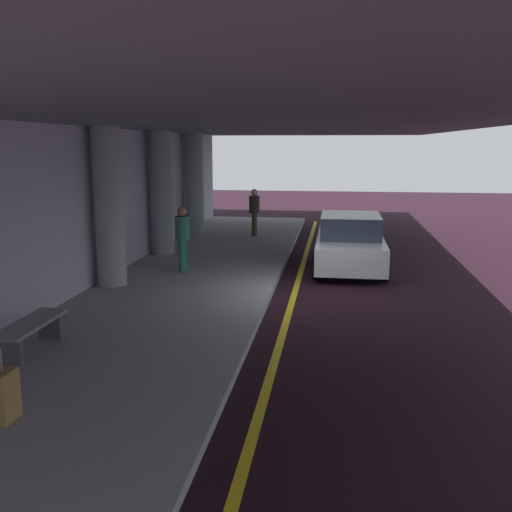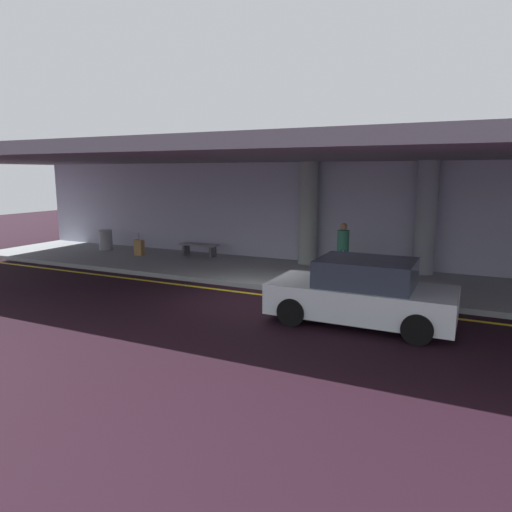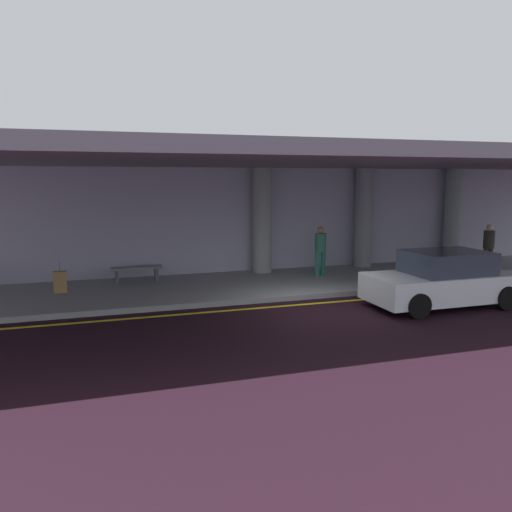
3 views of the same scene
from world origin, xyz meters
TOP-DOWN VIEW (x-y plane):
  - ground_plane at (0.00, 0.00)m, footprint 60.00×60.00m
  - sidewalk at (0.00, 3.10)m, footprint 26.00×4.20m
  - lane_stripe_yellow at (0.00, 0.52)m, footprint 26.00×0.14m
  - support_column_far_left at (0.00, 4.80)m, footprint 0.68×0.68m
  - support_column_left_mid at (4.00, 4.80)m, footprint 0.68×0.68m
  - ceiling_overhang at (0.00, 2.60)m, footprint 28.00×13.20m
  - terminal_back_wall at (0.00, 5.35)m, footprint 26.00×0.30m
  - car_white at (3.26, -0.79)m, footprint 4.10×1.92m
  - traveler_with_luggage at (1.65, 3.52)m, footprint 0.38×0.38m
  - suitcase_upright_primary at (-6.62, 3.46)m, footprint 0.36×0.22m
  - bench_metal at (-4.38, 4.38)m, footprint 1.60×0.50m
  - trash_bin_steel at (-8.84, 3.95)m, footprint 0.56×0.56m

SIDE VIEW (x-z plane):
  - ground_plane at x=0.00m, z-range 0.00..0.00m
  - lane_stripe_yellow at x=0.00m, z-range 0.00..0.01m
  - sidewalk at x=0.00m, z-range 0.00..0.15m
  - suitcase_upright_primary at x=-6.62m, z-range 0.01..0.91m
  - bench_metal at x=-4.38m, z-range 0.26..0.74m
  - trash_bin_steel at x=-8.84m, z-range 0.15..1.00m
  - car_white at x=3.26m, z-range -0.04..1.46m
  - traveler_with_luggage at x=1.65m, z-range 0.27..1.95m
  - terminal_back_wall at x=0.00m, z-range 0.00..3.80m
  - support_column_far_left at x=0.00m, z-range 0.15..3.80m
  - support_column_left_mid at x=4.00m, z-range 0.15..3.80m
  - ceiling_overhang at x=0.00m, z-range 3.80..4.10m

